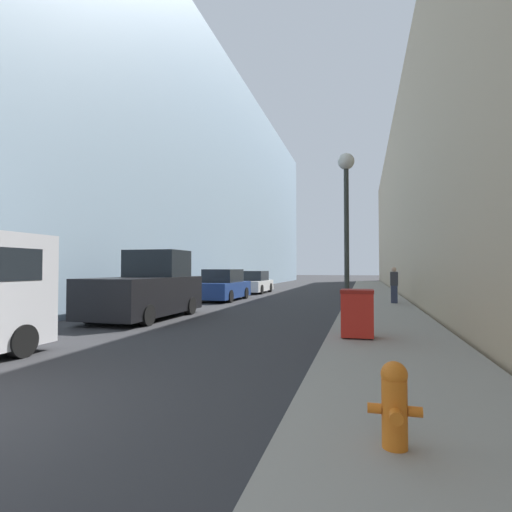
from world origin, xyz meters
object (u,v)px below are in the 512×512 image
object	(u,v)px
trash_bin	(357,313)
parked_sedan_near	(223,286)
pedestrian_on_sidewalk	(394,285)
parked_sedan_far	(254,283)
pickup_truck	(147,290)
fire_hydrant	(395,402)
lamppost	(346,208)

from	to	relation	value
trash_bin	parked_sedan_near	xyz separation A→B (m)	(-7.19, 11.00, 0.05)
trash_bin	pedestrian_on_sidewalk	size ratio (longest dim) A/B	0.67
parked_sedan_far	pedestrian_on_sidewalk	xyz separation A→B (m)	(8.75, -7.98, 0.27)
pickup_truck	pedestrian_on_sidewalk	world-z (taller)	pickup_truck
fire_hydrant	trash_bin	xyz separation A→B (m)	(-0.39, 5.69, 0.16)
pickup_truck	parked_sedan_far	bearing A→B (deg)	90.48
lamppost	parked_sedan_far	bearing A→B (deg)	114.50
lamppost	pickup_truck	bearing A→B (deg)	174.88
lamppost	parked_sedan_near	bearing A→B (deg)	128.65
parked_sedan_near	pedestrian_on_sidewalk	world-z (taller)	pedestrian_on_sidewalk
lamppost	pedestrian_on_sidewalk	size ratio (longest dim) A/B	3.03
pickup_truck	fire_hydrant	bearing A→B (deg)	-49.13
lamppost	parked_sedan_near	distance (m)	11.33
pickup_truck	trash_bin	bearing A→B (deg)	-22.92
fire_hydrant	pickup_truck	xyz separation A→B (m)	(-7.54, 8.71, 0.44)
parked_sedan_far	pedestrian_on_sidewalk	world-z (taller)	pedestrian_on_sidewalk
fire_hydrant	lamppost	world-z (taller)	lamppost
lamppost	trash_bin	bearing A→B (deg)	-82.42
fire_hydrant	parked_sedan_near	world-z (taller)	parked_sedan_near
trash_bin	parked_sedan_far	xyz separation A→B (m)	(-7.27, 17.65, -0.01)
fire_hydrant	pickup_truck	distance (m)	11.53
pickup_truck	parked_sedan_near	xyz separation A→B (m)	(-0.05, 7.98, -0.22)
fire_hydrant	parked_sedan_near	distance (m)	18.34
lamppost	pickup_truck	xyz separation A→B (m)	(-6.83, 0.61, -2.49)
parked_sedan_far	pedestrian_on_sidewalk	size ratio (longest dim) A/B	2.74
trash_bin	lamppost	size ratio (longest dim) A/B	0.22
fire_hydrant	pedestrian_on_sidewalk	world-z (taller)	pedestrian_on_sidewalk
trash_bin	lamppost	bearing A→B (deg)	97.58
trash_bin	lamppost	distance (m)	3.68
pedestrian_on_sidewalk	parked_sedan_far	bearing A→B (deg)	137.66
pickup_truck	parked_sedan_far	world-z (taller)	pickup_truck
pickup_truck	pedestrian_on_sidewalk	size ratio (longest dim) A/B	3.07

